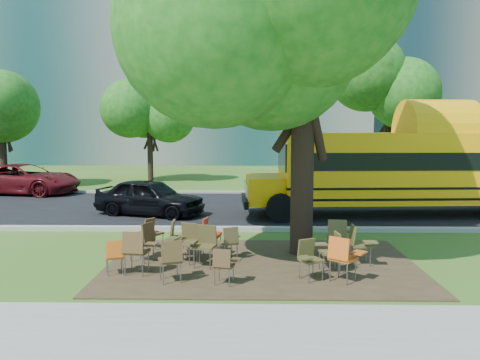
{
  "coord_description": "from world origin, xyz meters",
  "views": [
    {
      "loc": [
        0.7,
        -10.91,
        3.1
      ],
      "look_at": [
        0.42,
        4.32,
        1.42
      ],
      "focal_mm": 35.0,
      "sensor_mm": 36.0,
      "label": 1
    }
  ],
  "objects_px": {
    "chair_14": "(210,232)",
    "chair_7": "(343,254)",
    "chair_6": "(332,248)",
    "bg_car_red": "(24,179)",
    "chair_4": "(224,263)",
    "chair_9": "(186,239)",
    "chair_0": "(116,253)",
    "main_tree": "(304,21)",
    "chair_15": "(152,230)",
    "chair_12": "(359,241)",
    "chair_3": "(204,242)",
    "black_car": "(150,197)",
    "chair_8": "(144,237)",
    "school_bus": "(431,168)",
    "chair_2": "(172,256)",
    "chair_10": "(178,235)",
    "chair_11": "(230,239)",
    "chair_5": "(309,256)",
    "chair_1": "(137,248)",
    "chair_13": "(338,234)"
  },
  "relations": [
    {
      "from": "chair_6",
      "to": "chair_11",
      "type": "bearing_deg",
      "value": 61.79
    },
    {
      "from": "chair_0",
      "to": "chair_9",
      "type": "distance_m",
      "value": 1.68
    },
    {
      "from": "school_bus",
      "to": "chair_5",
      "type": "distance_m",
      "value": 9.09
    },
    {
      "from": "black_car",
      "to": "chair_12",
      "type": "bearing_deg",
      "value": -117.17
    },
    {
      "from": "chair_4",
      "to": "chair_9",
      "type": "distance_m",
      "value": 1.87
    },
    {
      "from": "chair_11",
      "to": "chair_15",
      "type": "height_order",
      "value": "chair_11"
    },
    {
      "from": "chair_13",
      "to": "black_car",
      "type": "height_order",
      "value": "black_car"
    },
    {
      "from": "chair_6",
      "to": "bg_car_red",
      "type": "bearing_deg",
      "value": 39.89
    },
    {
      "from": "chair_2",
      "to": "chair_5",
      "type": "xyz_separation_m",
      "value": [
        2.76,
        0.22,
        -0.03
      ]
    },
    {
      "from": "school_bus",
      "to": "chair_7",
      "type": "height_order",
      "value": "school_bus"
    },
    {
      "from": "chair_0",
      "to": "chair_7",
      "type": "xyz_separation_m",
      "value": [
        4.7,
        -0.42,
        0.11
      ]
    },
    {
      "from": "chair_14",
      "to": "chair_7",
      "type": "bearing_deg",
      "value": 63.31
    },
    {
      "from": "chair_8",
      "to": "chair_12",
      "type": "distance_m",
      "value": 4.92
    },
    {
      "from": "bg_car_red",
      "to": "chair_0",
      "type": "bearing_deg",
      "value": -138.86
    },
    {
      "from": "chair_5",
      "to": "bg_car_red",
      "type": "relative_size",
      "value": 0.16
    },
    {
      "from": "school_bus",
      "to": "chair_15",
      "type": "relative_size",
      "value": 15.5
    },
    {
      "from": "main_tree",
      "to": "chair_12",
      "type": "distance_m",
      "value": 5.26
    },
    {
      "from": "chair_11",
      "to": "chair_14",
      "type": "distance_m",
      "value": 0.8
    },
    {
      "from": "chair_2",
      "to": "chair_6",
      "type": "bearing_deg",
      "value": -6.9
    },
    {
      "from": "bg_car_red",
      "to": "school_bus",
      "type": "bearing_deg",
      "value": -98.07
    },
    {
      "from": "chair_6",
      "to": "chair_10",
      "type": "xyz_separation_m",
      "value": [
        -3.5,
        1.16,
        0.01
      ]
    },
    {
      "from": "chair_2",
      "to": "chair_10",
      "type": "xyz_separation_m",
      "value": [
        -0.17,
        1.92,
        0.0
      ]
    },
    {
      "from": "chair_15",
      "to": "black_car",
      "type": "bearing_deg",
      "value": -135.96
    },
    {
      "from": "chair_0",
      "to": "chair_5",
      "type": "height_order",
      "value": "chair_5"
    },
    {
      "from": "chair_4",
      "to": "chair_12",
      "type": "bearing_deg",
      "value": 39.16
    },
    {
      "from": "chair_1",
      "to": "chair_14",
      "type": "height_order",
      "value": "chair_1"
    },
    {
      "from": "main_tree",
      "to": "chair_15",
      "type": "height_order",
      "value": "main_tree"
    },
    {
      "from": "chair_4",
      "to": "black_car",
      "type": "xyz_separation_m",
      "value": [
        -3.06,
        7.47,
        0.19
      ]
    },
    {
      "from": "chair_12",
      "to": "chair_6",
      "type": "bearing_deg",
      "value": -52.31
    },
    {
      "from": "chair_12",
      "to": "chair_3",
      "type": "bearing_deg",
      "value": -86.86
    },
    {
      "from": "main_tree",
      "to": "chair_14",
      "type": "xyz_separation_m",
      "value": [
        -2.27,
        0.02,
        -5.05
      ]
    },
    {
      "from": "chair_9",
      "to": "chair_12",
      "type": "bearing_deg",
      "value": -160.78
    },
    {
      "from": "chair_1",
      "to": "chair_3",
      "type": "distance_m",
      "value": 1.5
    },
    {
      "from": "chair_0",
      "to": "chair_5",
      "type": "xyz_separation_m",
      "value": [
        4.04,
        -0.26,
        0.04
      ]
    },
    {
      "from": "chair_3",
      "to": "chair_14",
      "type": "bearing_deg",
      "value": -78.99
    },
    {
      "from": "chair_4",
      "to": "black_car",
      "type": "distance_m",
      "value": 8.07
    },
    {
      "from": "chair_3",
      "to": "chair_15",
      "type": "relative_size",
      "value": 1.2
    },
    {
      "from": "chair_8",
      "to": "school_bus",
      "type": "bearing_deg",
      "value": -32.81
    },
    {
      "from": "bg_car_red",
      "to": "black_car",
      "type": "bearing_deg",
      "value": -118.41
    },
    {
      "from": "chair_4",
      "to": "chair_9",
      "type": "relative_size",
      "value": 0.84
    },
    {
      "from": "chair_14",
      "to": "chair_8",
      "type": "bearing_deg",
      "value": -51.7
    },
    {
      "from": "chair_8",
      "to": "chair_15",
      "type": "distance_m",
      "value": 1.21
    },
    {
      "from": "chair_3",
      "to": "chair_8",
      "type": "distance_m",
      "value": 1.48
    },
    {
      "from": "chair_3",
      "to": "black_car",
      "type": "xyz_separation_m",
      "value": [
        -2.53,
        6.2,
        0.08
      ]
    },
    {
      "from": "chair_2",
      "to": "chair_15",
      "type": "xyz_separation_m",
      "value": [
        -0.95,
        2.7,
        -0.07
      ]
    },
    {
      "from": "school_bus",
      "to": "chair_9",
      "type": "bearing_deg",
      "value": -145.62
    },
    {
      "from": "chair_12",
      "to": "school_bus",
      "type": "bearing_deg",
      "value": 147.75
    },
    {
      "from": "chair_11",
      "to": "chair_14",
      "type": "xyz_separation_m",
      "value": [
        -0.53,
        0.6,
        0.04
      ]
    },
    {
      "from": "chair_13",
      "to": "chair_9",
      "type": "bearing_deg",
      "value": -165.63
    },
    {
      "from": "chair_9",
      "to": "bg_car_red",
      "type": "relative_size",
      "value": 0.18
    }
  ]
}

